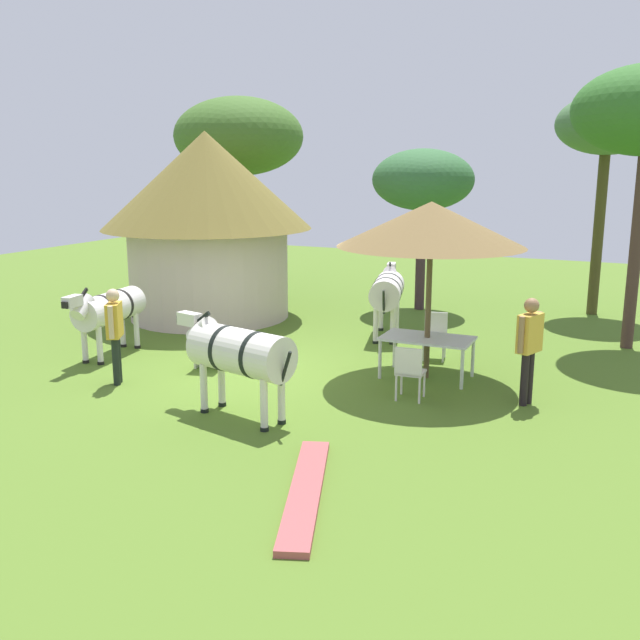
{
  "coord_description": "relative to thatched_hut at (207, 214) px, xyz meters",
  "views": [
    {
      "loc": [
        6.17,
        -11.04,
        3.79
      ],
      "look_at": [
        0.98,
        0.31,
        1.0
      ],
      "focal_mm": 40.15,
      "sensor_mm": 36.0,
      "label": 1
    }
  ],
  "objects": [
    {
      "name": "patio_chair_near_lawn",
      "position": [
        6.12,
        -1.44,
        -2.01
      ],
      "size": [
        0.5,
        0.49,
        0.9
      ],
      "rotation": [
        0.0,
        0.0,
        -2.98
      ],
      "color": "silver",
      "rests_on": "ground_plane"
    },
    {
      "name": "guest_beside_umbrella",
      "position": [
        8.17,
        -3.48,
        -1.49
      ],
      "size": [
        0.36,
        0.58,
        1.72
      ],
      "rotation": [
        0.0,
        0.0,
        4.35
      ],
      "color": "black",
      "rests_on": "ground_plane"
    },
    {
      "name": "thatched_hut",
      "position": [
        0.0,
        0.0,
        0.0
      ],
      "size": [
        5.04,
        5.04,
        4.47
      ],
      "rotation": [
        0.0,
        0.0,
        5.71
      ],
      "color": "beige",
      "rests_on": "ground_plane"
    },
    {
      "name": "acacia_tree_right_background",
      "position": [
        4.46,
        3.02,
        0.76
      ],
      "size": [
        2.56,
        2.56,
        4.08
      ],
      "color": "#402C31",
      "rests_on": "ground_plane"
    },
    {
      "name": "patio_chair_near_hut",
      "position": [
        6.43,
        -4.08,
        -2.01
      ],
      "size": [
        0.47,
        0.45,
        0.9
      ],
      "rotation": [
        0.0,
        0.0,
        0.08
      ],
      "color": "white",
      "rests_on": "ground_plane"
    },
    {
      "name": "standing_watcher",
      "position": [
        1.56,
        -5.31,
        -1.52
      ],
      "size": [
        0.4,
        0.54,
        1.67
      ],
      "rotation": [
        0.0,
        0.0,
        -1.07
      ],
      "color": "black",
      "rests_on": "ground_plane"
    },
    {
      "name": "zebra_by_umbrella",
      "position": [
        4.67,
        -0.15,
        -1.5
      ],
      "size": [
        1.03,
        2.23,
        1.57
      ],
      "rotation": [
        0.0,
        0.0,
        0.25
      ],
      "color": "silver",
      "rests_on": "ground_plane"
    },
    {
      "name": "patio_dining_table",
      "position": [
        6.33,
        -2.75,
        -1.86
      ],
      "size": [
        1.6,
        0.92,
        0.74
      ],
      "rotation": [
        0.0,
        0.0,
        -0.0
      ],
      "color": "silver",
      "rests_on": "ground_plane"
    },
    {
      "name": "acacia_tree_behind_hut",
      "position": [
        8.6,
        4.27,
        2.03
      ],
      "size": [
        2.43,
        2.43,
        5.37
      ],
      "color": "#46401E",
      "rests_on": "ground_plane"
    },
    {
      "name": "shade_umbrella",
      "position": [
        6.33,
        -2.75,
        0.2
      ],
      "size": [
        3.24,
        3.24,
        3.11
      ],
      "color": "brown",
      "rests_on": "ground_plane"
    },
    {
      "name": "zebra_toward_hut",
      "position": [
        0.23,
        -3.95,
        -1.58
      ],
      "size": [
        0.79,
        2.36,
        1.48
      ],
      "rotation": [
        0.0,
        0.0,
        3.25
      ],
      "color": "silver",
      "rests_on": "ground_plane"
    },
    {
      "name": "zebra_nearest_camera",
      "position": [
        4.34,
        -5.87,
        -1.51
      ],
      "size": [
        2.29,
        1.06,
        1.55
      ],
      "rotation": [
        0.0,
        0.0,
        1.33
      ],
      "color": "silver",
      "rests_on": "ground_plane"
    },
    {
      "name": "brick_patio_kerb",
      "position": [
        6.35,
        -7.76,
        -2.49
      ],
      "size": [
        1.29,
        2.75,
        0.08
      ],
      "primitive_type": "cube",
      "rotation": [
        0.0,
        0.0,
        1.92
      ],
      "color": "#AA4E4E",
      "rests_on": "ground_plane"
    },
    {
      "name": "striped_lounge_chair",
      "position": [
        2.47,
        -3.73,
        -2.27
      ],
      "size": [
        0.69,
        0.89,
        0.66
      ],
      "rotation": [
        0.0,
        0.0,
        0.21
      ],
      "color": "teal",
      "rests_on": "ground_plane"
    },
    {
      "name": "ground_plane",
      "position": [
        3.53,
        -3.63,
        -2.53
      ],
      "size": [
        36.0,
        36.0,
        0.0
      ],
      "primitive_type": "plane",
      "color": "#517224"
    },
    {
      "name": "acacia_tree_far_lawn",
      "position": [
        -1.58,
        4.22,
        1.95
      ],
      "size": [
        3.83,
        3.83,
        5.64
      ],
      "color": "#50372D",
      "rests_on": "ground_plane"
    }
  ]
}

